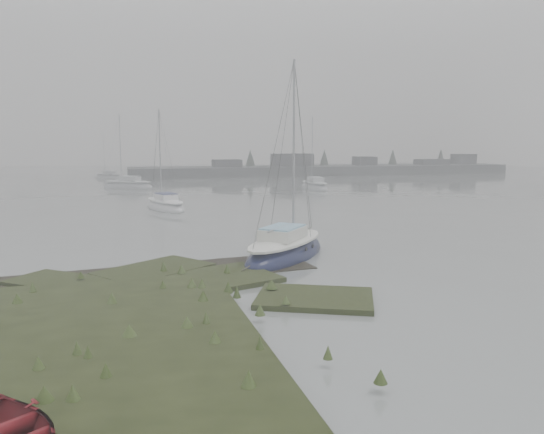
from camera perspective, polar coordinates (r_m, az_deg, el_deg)
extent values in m
plane|color=slate|center=(45.79, -9.57, 1.79)|extent=(160.00, 160.00, 0.00)
cube|color=#4C4F51|center=(83.39, 5.88, 4.98)|extent=(60.00, 8.00, 1.60)
cube|color=#424247|center=(77.81, -4.87, 5.37)|extent=(4.00, 3.00, 2.20)
cube|color=#424247|center=(80.34, 2.17, 5.76)|extent=(6.00, 3.00, 3.00)
cube|color=#424247|center=(84.87, 9.93, 5.59)|extent=(3.00, 3.00, 2.50)
cube|color=#424247|center=(90.77, 16.78, 5.36)|extent=(5.00, 3.00, 2.00)
cube|color=#424247|center=(94.14, 19.88, 5.55)|extent=(3.00, 3.00, 2.80)
cone|color=#384238|center=(80.59, -2.35, 6.05)|extent=(2.00, 2.00, 3.50)
cone|color=#384238|center=(84.25, 5.64, 6.10)|extent=(2.00, 2.00, 3.50)
cone|color=#384238|center=(89.38, 12.85, 6.04)|extent=(2.00, 2.00, 3.50)
cone|color=#384238|center=(94.05, 17.69, 5.95)|extent=(2.00, 2.00, 3.50)
ellipsoid|color=#101433|center=(22.41, 1.47, -4.14)|extent=(5.75, 6.10, 1.53)
ellipsoid|color=silver|center=(22.29, 1.48, -2.60)|extent=(4.90, 5.22, 0.43)
cube|color=silver|center=(21.98, 1.19, -1.74)|extent=(2.45, 2.52, 0.45)
cube|color=#82B1CD|center=(21.94, 1.19, -1.09)|extent=(2.26, 2.32, 0.07)
cylinder|color=#939399|center=(22.66, 2.36, 7.55)|extent=(0.10, 0.10, 7.22)
cylinder|color=#939399|center=(21.78, 1.00, -1.16)|extent=(1.74, 1.94, 0.08)
ellipsoid|color=silver|center=(39.57, -11.41, 0.94)|extent=(3.43, 5.86, 1.35)
ellipsoid|color=white|center=(39.51, -11.43, 1.72)|extent=(2.87, 5.06, 0.38)
cube|color=white|center=(39.26, -11.31, 2.17)|extent=(1.72, 2.18, 0.40)
cube|color=#161B51|center=(39.24, -11.32, 2.49)|extent=(1.59, 2.00, 0.06)
cylinder|color=#939399|center=(39.96, -11.96, 6.74)|extent=(0.09, 0.09, 6.36)
cylinder|color=#939399|center=(39.09, -11.23, 2.48)|extent=(0.74, 2.14, 0.07)
ellipsoid|color=#B3B6BD|center=(59.57, -15.23, 3.11)|extent=(6.10, 5.06, 1.47)
ellipsoid|color=silver|center=(59.53, -15.25, 3.68)|extent=(5.24, 4.29, 0.41)
cube|color=silver|center=(59.36, -15.06, 4.02)|extent=(2.44, 2.24, 0.43)
cube|color=#B7BEC5|center=(59.35, -15.07, 4.26)|extent=(2.25, 2.07, 0.07)
cylinder|color=#939399|center=(59.82, -16.01, 7.27)|extent=(0.09, 0.09, 6.90)
cylinder|color=#939399|center=(59.25, -14.93, 4.25)|extent=(2.03, 1.43, 0.08)
ellipsoid|color=silver|center=(56.64, 4.58, 3.13)|extent=(1.99, 5.92, 1.44)
ellipsoid|color=silver|center=(56.59, 4.58, 3.71)|extent=(1.59, 5.16, 0.41)
cube|color=silver|center=(56.33, 4.68, 4.05)|extent=(1.28, 2.04, 0.42)
cube|color=silver|center=(56.32, 4.68, 4.29)|extent=(1.20, 1.87, 0.07)
cylinder|color=#939399|center=(57.15, 4.35, 7.44)|extent=(0.09, 0.09, 6.75)
cylinder|color=#939399|center=(56.16, 4.74, 4.28)|extent=(0.09, 2.36, 0.08)
ellipsoid|color=silver|center=(77.83, -17.19, 4.08)|extent=(4.42, 3.89, 1.08)
ellipsoid|color=silver|center=(77.81, -17.21, 4.39)|extent=(3.78, 3.31, 0.31)
cube|color=silver|center=(77.67, -17.10, 4.59)|extent=(1.79, 1.69, 0.32)
cube|color=silver|center=(77.67, -17.11, 4.72)|extent=(1.65, 1.56, 0.05)
cylinder|color=#939399|center=(78.07, -17.62, 6.42)|extent=(0.07, 0.07, 5.09)
cylinder|color=#939399|center=(77.59, -17.04, 4.72)|extent=(1.44, 1.14, 0.06)
imported|color=maroon|center=(9.47, -26.96, -19.88)|extent=(3.06, 3.28, 0.55)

